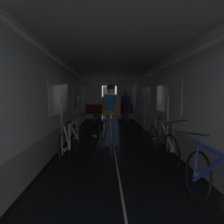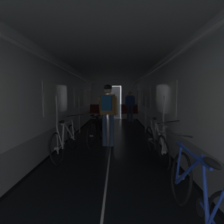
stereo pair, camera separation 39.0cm
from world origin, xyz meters
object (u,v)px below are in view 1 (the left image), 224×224
object	(u,v)px
bench_seat_far_left	(94,111)
bicycle_silver	(162,142)
bicycle_white	(71,141)
bicycle_black_in_aisle	(100,131)
person_standing_near_bench	(126,104)
bench_seat_far_right	(125,111)
person_cyclist_aisle	(111,108)
bicycle_blue	(221,192)

from	to	relation	value
bench_seat_far_left	bicycle_silver	size ratio (longest dim) A/B	0.58
bicycle_white	bicycle_black_in_aisle	xyz separation A→B (m)	(0.61, 1.18, 0.00)
person_standing_near_bench	bench_seat_far_left	bearing A→B (deg)	168.21
bicycle_white	bicycle_silver	distance (m)	2.07
bench_seat_far_right	person_cyclist_aisle	world-z (taller)	person_cyclist_aisle
bench_seat_far_right	person_cyclist_aisle	distance (m)	5.35
bench_seat_far_left	bench_seat_far_right	xyz separation A→B (m)	(1.80, 0.00, 0.00)
bench_seat_far_left	bicycle_silver	xyz separation A→B (m)	(1.95, -6.30, -0.19)
bench_seat_far_right	person_cyclist_aisle	size ratio (longest dim) A/B	0.57
bicycle_white	person_cyclist_aisle	distance (m)	1.48
person_cyclist_aisle	bicycle_black_in_aisle	xyz separation A→B (m)	(-0.33, 0.27, -0.69)
bicycle_silver	person_cyclist_aisle	world-z (taller)	person_cyclist_aisle
bicycle_blue	bicycle_white	bearing A→B (deg)	131.62
bicycle_silver	person_cyclist_aisle	xyz separation A→B (m)	(-1.13, 1.07, 0.69)
bicycle_white	person_cyclist_aisle	world-z (taller)	person_cyclist_aisle
bench_seat_far_right	bicycle_white	xyz separation A→B (m)	(-1.92, -6.15, -0.19)
bench_seat_far_left	person_standing_near_bench	bearing A→B (deg)	-11.79
person_cyclist_aisle	bench_seat_far_left	bearing A→B (deg)	98.92
bicycle_black_in_aisle	person_standing_near_bench	world-z (taller)	person_standing_near_bench
person_standing_near_bench	bicycle_blue	bearing A→B (deg)	-89.29
bench_seat_far_left	person_standing_near_bench	distance (m)	1.89
bicycle_white	person_standing_near_bench	size ratio (longest dim) A/B	1.01
bicycle_black_in_aisle	person_standing_near_bench	xyz separation A→B (m)	(1.31, 4.59, 0.59)
bicycle_black_in_aisle	bench_seat_far_right	bearing A→B (deg)	75.27
bench_seat_far_left	bicycle_silver	world-z (taller)	same
bench_seat_far_left	bicycle_blue	distance (m)	8.64
bench_seat_far_right	bicycle_white	bearing A→B (deg)	-107.33
bicycle_silver	bicycle_black_in_aisle	xyz separation A→B (m)	(-1.45, 1.34, 0.00)
bicycle_blue	person_standing_near_bench	bearing A→B (deg)	90.71
bicycle_white	bench_seat_far_right	bearing A→B (deg)	72.67
person_cyclist_aisle	bicycle_black_in_aisle	distance (m)	0.81
bicycle_white	bench_seat_far_left	bearing A→B (deg)	88.89
bench_seat_far_left	bicycle_white	size ratio (longest dim) A/B	0.58
person_standing_near_bench	bicycle_white	bearing A→B (deg)	-108.41
bicycle_silver	person_standing_near_bench	bearing A→B (deg)	91.41
bench_seat_far_left	bicycle_silver	distance (m)	6.60
bicycle_white	person_cyclist_aisle	bearing A→B (deg)	44.23
bicycle_silver	person_standing_near_bench	world-z (taller)	person_standing_near_bench
bench_seat_far_left	bicycle_black_in_aisle	size ratio (longest dim) A/B	0.59
person_cyclist_aisle	bicycle_black_in_aisle	world-z (taller)	person_cyclist_aisle
bench_seat_far_right	person_standing_near_bench	world-z (taller)	person_standing_near_bench
person_cyclist_aisle	bicycle_black_in_aisle	size ratio (longest dim) A/B	1.04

